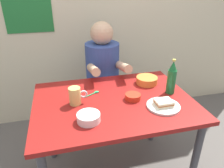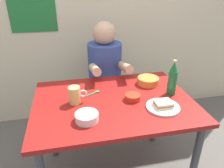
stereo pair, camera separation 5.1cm
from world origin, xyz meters
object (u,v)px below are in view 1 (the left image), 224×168
at_px(stool, 103,102).
at_px(person_seated, 103,65).
at_px(beer_bottle, 172,78).
at_px(plate_orange, 163,106).
at_px(dining_table, 114,111).
at_px(beer_mug, 75,96).
at_px(sauce_bowl_chili, 133,96).
at_px(sandwich, 164,103).

height_order(stool, person_seated, person_seated).
relative_size(stool, beer_bottle, 1.72).
relative_size(stool, plate_orange, 2.05).
height_order(dining_table, plate_orange, plate_orange).
bearing_deg(beer_mug, dining_table, -3.44).
bearing_deg(stool, dining_table, -94.76).
bearing_deg(stool, person_seated, -90.00).
relative_size(beer_mug, sauce_bowl_chili, 1.15).
xyz_separation_m(plate_orange, beer_bottle, (0.14, 0.17, 0.11)).
xyz_separation_m(person_seated, sauce_bowl_chili, (0.08, -0.64, -0.00)).
bearing_deg(beer_bottle, person_seated, 121.45).
bearing_deg(sandwich, dining_table, 150.15).
xyz_separation_m(person_seated, beer_bottle, (0.38, -0.62, 0.09)).
xyz_separation_m(sandwich, beer_mug, (-0.56, 0.18, 0.03)).
xyz_separation_m(dining_table, plate_orange, (0.29, -0.17, 0.10)).
relative_size(stool, sandwich, 4.09).
height_order(dining_table, person_seated, person_seated).
relative_size(stool, person_seated, 0.63).
bearing_deg(stool, plate_orange, -73.17).
distance_m(plate_orange, sandwich, 0.02).
relative_size(person_seated, beer_bottle, 2.75).
bearing_deg(person_seated, beer_mug, -117.53).
xyz_separation_m(stool, sauce_bowl_chili, (0.08, -0.65, 0.41)).
bearing_deg(beer_mug, sandwich, -18.36).
relative_size(dining_table, sandwich, 10.00).
distance_m(stool, beer_mug, 0.82).
relative_size(plate_orange, sandwich, 2.00).
distance_m(dining_table, person_seated, 0.63).
xyz_separation_m(sandwich, beer_bottle, (0.14, 0.17, 0.09)).
distance_m(sandwich, beer_bottle, 0.23).
height_order(person_seated, plate_orange, person_seated).
distance_m(dining_table, sandwich, 0.36).
bearing_deg(beer_bottle, stool, 120.99).
bearing_deg(person_seated, sandwich, -72.95).
relative_size(dining_table, stool, 2.44).
xyz_separation_m(plate_orange, beer_mug, (-0.56, 0.18, 0.05)).
relative_size(dining_table, beer_bottle, 4.20).
bearing_deg(beer_bottle, beer_mug, 178.62).
distance_m(stool, plate_orange, 0.92).
bearing_deg(plate_orange, sandwich, 0.00).
xyz_separation_m(stool, sandwich, (0.24, -0.80, 0.42)).
distance_m(beer_bottle, sauce_bowl_chili, 0.32).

